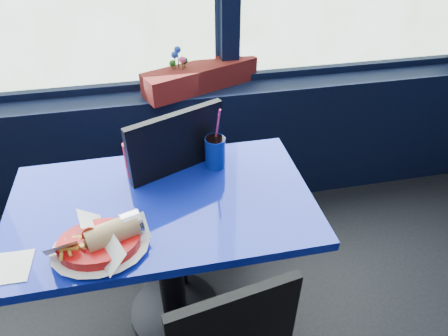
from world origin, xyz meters
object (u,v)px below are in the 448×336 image
near_table (166,233)px  ketchup_bottle (131,157)px  planter_box (201,77)px  soda_cup (215,152)px  food_basket (101,242)px  chair_near_back (189,179)px  flower_vase (180,78)px

near_table → ketchup_bottle: bearing=118.4°
planter_box → soda_cup: size_ratio=2.22×
food_basket → ketchup_bottle: 0.42m
ketchup_bottle → soda_cup: size_ratio=0.72×
chair_near_back → soda_cup: soda_cup is taller
planter_box → flower_vase: (-0.12, -0.02, 0.01)m
chair_near_back → flower_vase: bearing=-117.0°
near_table → soda_cup: (0.25, 0.19, 0.26)m
food_basket → soda_cup: size_ratio=1.04×
near_table → planter_box: size_ratio=1.80×
ketchup_bottle → flower_vase: bearing=67.1°
near_table → food_basket: bearing=-135.8°
flower_vase → chair_near_back: bearing=-94.1°
flower_vase → ketchup_bottle: (-0.28, -0.67, -0.03)m
planter_box → soda_cup: 0.69m
chair_near_back → food_basket: (-0.36, -0.53, 0.20)m
flower_vase → ketchup_bottle: 0.73m
near_table → flower_vase: flower_vase is taller
near_table → food_basket: (-0.22, -0.21, 0.22)m
planter_box → flower_vase: 0.12m
planter_box → flower_vase: bearing=167.8°
flower_vase → food_basket: (-0.40, -1.07, -0.09)m
near_table → soda_cup: bearing=36.8°
planter_box → chair_near_back: bearing=-127.4°
near_table → food_basket: 0.38m
near_table → soda_cup: size_ratio=4.00×
food_basket → near_table: bearing=50.7°
soda_cup → ketchup_bottle: bearing=179.9°
chair_near_back → ketchup_bottle: bearing=4.7°
food_basket → soda_cup: bearing=46.9°
near_table → flower_vase: 0.93m
near_table → chair_near_back: 0.35m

